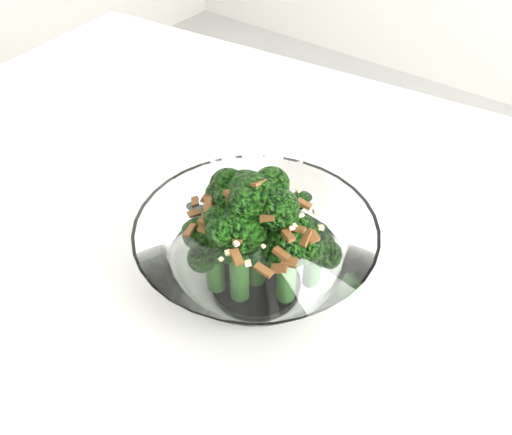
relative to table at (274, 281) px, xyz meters
The scene contains 2 objects.
table is the anchor object (origin of this frame).
broccoli_dish 0.14m from the table, 69.89° to the right, with size 0.23×0.23×0.14m.
Camera 1 is at (0.32, -0.50, 1.18)m, focal length 40.00 mm.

